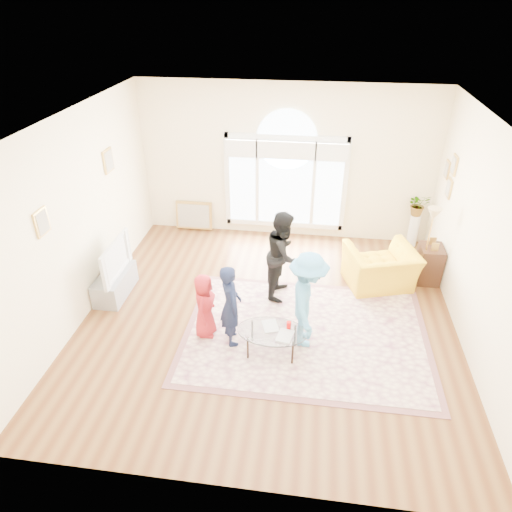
# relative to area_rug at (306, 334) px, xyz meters

# --- Properties ---
(ground) EXTENTS (6.00, 6.00, 0.00)m
(ground) POSITION_rel_area_rug_xyz_m (-0.63, 0.34, -0.01)
(ground) COLOR #572F16
(ground) RESTS_ON ground
(room_shell) EXTENTS (6.00, 6.00, 6.00)m
(room_shell) POSITION_rel_area_rug_xyz_m (-0.62, 3.17, 1.56)
(room_shell) COLOR #FDEAC3
(room_shell) RESTS_ON ground
(area_rug) EXTENTS (3.60, 2.60, 0.02)m
(area_rug) POSITION_rel_area_rug_xyz_m (0.00, 0.00, 0.00)
(area_rug) COLOR beige
(area_rug) RESTS_ON ground
(rug_border) EXTENTS (3.80, 2.80, 0.01)m
(rug_border) POSITION_rel_area_rug_xyz_m (-0.00, 0.00, -0.00)
(rug_border) COLOR brown
(rug_border) RESTS_ON ground
(tv_console) EXTENTS (0.45, 1.00, 0.42)m
(tv_console) POSITION_rel_area_rug_xyz_m (-3.38, 0.64, 0.20)
(tv_console) COLOR gray
(tv_console) RESTS_ON ground
(television) EXTENTS (0.17, 1.10, 0.63)m
(television) POSITION_rel_area_rug_xyz_m (-3.37, 0.64, 0.73)
(television) COLOR black
(television) RESTS_ON tv_console
(coffee_table) EXTENTS (1.04, 0.68, 0.54)m
(coffee_table) POSITION_rel_area_rug_xyz_m (-0.49, -0.49, 0.39)
(coffee_table) COLOR silver
(coffee_table) RESTS_ON ground
(armchair) EXTENTS (1.40, 1.30, 0.75)m
(armchair) POSITION_rel_area_rug_xyz_m (1.24, 1.54, 0.36)
(armchair) COLOR yellow
(armchair) RESTS_ON ground
(side_cabinet) EXTENTS (0.40, 0.50, 0.70)m
(side_cabinet) POSITION_rel_area_rug_xyz_m (2.15, 1.84, 0.34)
(side_cabinet) COLOR black
(side_cabinet) RESTS_ON ground
(floor_lamp) EXTENTS (0.31, 0.31, 1.51)m
(floor_lamp) POSITION_rel_area_rug_xyz_m (2.01, 1.72, 1.27)
(floor_lamp) COLOR black
(floor_lamp) RESTS_ON ground
(plant_pedestal) EXTENTS (0.20, 0.20, 0.70)m
(plant_pedestal) POSITION_rel_area_rug_xyz_m (2.07, 3.17, 0.34)
(plant_pedestal) COLOR white
(plant_pedestal) RESTS_ON ground
(potted_plant) EXTENTS (0.49, 0.45, 0.46)m
(potted_plant) POSITION_rel_area_rug_xyz_m (2.07, 3.17, 0.92)
(potted_plant) COLOR #33722D
(potted_plant) RESTS_ON plant_pedestal
(leaning_picture) EXTENTS (0.80, 0.14, 0.62)m
(leaning_picture) POSITION_rel_area_rug_xyz_m (-2.62, 3.24, -0.01)
(leaning_picture) COLOR tan
(leaning_picture) RESTS_ON ground
(child_red) EXTENTS (0.35, 0.52, 1.06)m
(child_red) POSITION_rel_area_rug_xyz_m (-1.55, -0.20, 0.54)
(child_red) COLOR #A31D24
(child_red) RESTS_ON area_rug
(child_navy) EXTENTS (0.47, 0.57, 1.33)m
(child_navy) POSITION_rel_area_rug_xyz_m (-1.12, -0.31, 0.67)
(child_navy) COLOR #141B37
(child_navy) RESTS_ON area_rug
(child_black) EXTENTS (0.69, 0.84, 1.57)m
(child_black) POSITION_rel_area_rug_xyz_m (-0.46, 1.05, 0.80)
(child_black) COLOR black
(child_black) RESTS_ON area_rug
(child_blue) EXTENTS (0.62, 1.02, 1.54)m
(child_blue) POSITION_rel_area_rug_xyz_m (-0.01, -0.18, 0.78)
(child_blue) COLOR #4B9AD1
(child_blue) RESTS_ON area_rug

